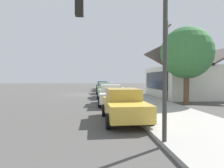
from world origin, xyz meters
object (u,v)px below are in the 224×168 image
Objects in this scene: car_ivory at (111,95)px; car_mustard at (124,105)px; traffic_light_main at (131,33)px; car_navy at (102,86)px; shade_tree at (187,53)px; utility_pole_wooden at (167,59)px; car_skyblue at (102,85)px; car_olive at (104,88)px; fire_hydrant_red at (114,90)px; car_seafoam at (107,90)px.

car_ivory is 1.06× the size of car_mustard.
car_ivory is 0.91× the size of traffic_light_main.
car_navy is 27.82m from traffic_light_main.
shade_tree is 3.01m from utility_pole_wooden.
traffic_light_main is 0.69× the size of utility_pole_wooden.
traffic_light_main reaches higher than car_skyblue.
car_olive is at bearing -153.72° from shade_tree.
car_skyblue is 29.54m from car_mustard.
car_skyblue is 11.07m from fire_hydrant_red.
car_skyblue is 33.37m from traffic_light_main.
shade_tree is 11.12m from traffic_light_main.
utility_pole_wooden reaches higher than car_skyblue.
car_navy and car_seafoam have the same top height.
utility_pole_wooden is at bearing 58.94° from car_seafoam.
car_seafoam is (17.51, -0.02, 0.00)m from car_skyblue.
car_olive is 5.69m from car_seafoam.
fire_hydrant_red is at bearing 170.35° from car_seafoam.
utility_pole_wooden is at bearing 21.58° from fire_hydrant_red.
car_olive is at bearing -176.55° from car_seafoam.
fire_hydrant_red is at bearing 13.47° from car_navy.
car_seafoam and car_mustard have the same top height.
utility_pole_wooden reaches higher than car_mustard.
car_olive is 17.72m from car_mustard.
traffic_light_main is 22.54m from fire_hydrant_red.
car_seafoam is at bearing -123.54° from utility_pole_wooden.
utility_pole_wooden is at bearing -169.74° from shade_tree.
car_navy is 17.94m from car_ivory.
car_mustard is 8.69m from shade_tree.
car_ivory is at bearing -95.16° from shade_tree.
utility_pole_wooden is (15.53, 5.46, 3.11)m from car_navy.
car_ivory is 6.66× the size of fire_hydrant_red.
car_seafoam is at bearing -1.36° from car_navy.
utility_pole_wooden is at bearing 12.81° from car_skyblue.
car_navy is 16.75m from utility_pole_wooden.
traffic_light_main is at bearing -4.26° from fire_hydrant_red.
car_skyblue and car_seafoam have the same top height.
traffic_light_main is (9.22, -6.19, -0.64)m from shade_tree.
traffic_light_main is at bearing -1.99° from car_skyblue.
car_navy and car_olive have the same top height.
car_navy is at bearing 179.59° from traffic_light_main.
car_navy is 11.94m from car_seafoam.
traffic_light_main is 7.32× the size of fire_hydrant_red.
utility_pole_wooden is (-12.17, 5.66, 0.44)m from traffic_light_main.
shade_tree is at bearing 19.14° from fire_hydrant_red.
shade_tree is (6.53, 5.94, 3.31)m from car_seafoam.
car_navy is at bearing -2.26° from car_skyblue.
utility_pole_wooden reaches higher than shade_tree.
utility_pole_wooden is (-2.95, -0.53, -0.20)m from shade_tree.
car_navy is at bearing -177.81° from car_olive.
shade_tree is (24.05, 5.92, 3.31)m from car_skyblue.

